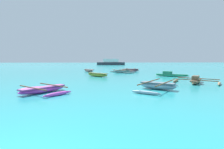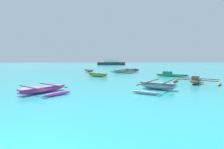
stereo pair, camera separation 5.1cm
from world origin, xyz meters
TOP-DOWN VIEW (x-y plane):
  - moored_boat_0 at (-0.94, 8.76)m, footprint 3.50×3.39m
  - moored_boat_1 at (5.75, 24.32)m, footprint 3.79×4.26m
  - moored_boat_2 at (6.24, 9.48)m, footprint 3.96×4.48m
  - moored_boat_3 at (2.12, 18.37)m, footprint 2.52×2.38m
  - moored_boat_4 at (10.70, 18.08)m, footprint 3.61×2.19m
  - moored_boat_5 at (10.39, 12.13)m, footprint 3.90×3.63m
  - moored_boat_6 at (7.54, 27.35)m, footprint 2.92×3.44m
  - moored_boat_7 at (0.60, 26.43)m, footprint 1.91×2.32m
  - distant_ferry at (6.33, 63.48)m, footprint 10.29×2.26m

SIDE VIEW (x-z plane):
  - moored_boat_0 at x=-0.94m, z-range -0.02..0.39m
  - moored_boat_1 at x=5.75m, z-range -0.02..0.43m
  - moored_boat_4 at x=10.70m, z-range -0.09..0.51m
  - moored_boat_5 at x=10.39m, z-range -0.11..0.54m
  - moored_boat_6 at x=7.54m, z-range -0.02..0.47m
  - moored_boat_3 at x=2.12m, z-range 0.02..0.45m
  - moored_boat_7 at x=0.60m, z-range 0.02..0.45m
  - moored_boat_2 at x=6.24m, z-range -0.01..0.50m
  - distant_ferry at x=6.33m, z-range -0.21..2.05m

